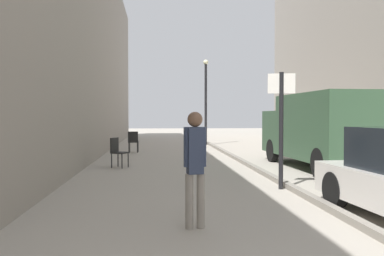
{
  "coord_description": "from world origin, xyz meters",
  "views": [
    {
      "loc": [
        -1.37,
        -1.25,
        1.64
      ],
      "look_at": [
        -0.23,
        12.23,
        1.23
      ],
      "focal_mm": 38.9,
      "sensor_mm": 36.0,
      "label": 1
    }
  ],
  "objects_px": {
    "delivery_van": "(321,129)",
    "lamp_post": "(206,96)",
    "cafe_chair_by_doorway": "(117,150)",
    "pedestrian_main_foreground": "(195,161)",
    "cafe_chair_near_window": "(133,140)",
    "street_sign_post": "(281,120)"
  },
  "relations": [
    {
      "from": "street_sign_post",
      "to": "cafe_chair_by_doorway",
      "type": "height_order",
      "value": "street_sign_post"
    },
    {
      "from": "street_sign_post",
      "to": "lamp_post",
      "type": "xyz_separation_m",
      "value": [
        -0.02,
        14.1,
        1.18
      ]
    },
    {
      "from": "street_sign_post",
      "to": "pedestrian_main_foreground",
      "type": "bearing_deg",
      "value": 65.19
    },
    {
      "from": "street_sign_post",
      "to": "cafe_chair_by_doorway",
      "type": "xyz_separation_m",
      "value": [
        -3.99,
        4.22,
        -1.0
      ]
    },
    {
      "from": "pedestrian_main_foreground",
      "to": "delivery_van",
      "type": "distance_m",
      "value": 7.9
    },
    {
      "from": "street_sign_post",
      "to": "lamp_post",
      "type": "bearing_deg",
      "value": -78.88
    },
    {
      "from": "lamp_post",
      "to": "cafe_chair_near_window",
      "type": "xyz_separation_m",
      "value": [
        -3.77,
        -4.65,
        -2.18
      ]
    },
    {
      "from": "delivery_van",
      "to": "street_sign_post",
      "type": "relative_size",
      "value": 2.17
    },
    {
      "from": "pedestrian_main_foreground",
      "to": "cafe_chair_by_doorway",
      "type": "distance_m",
      "value": 7.5
    },
    {
      "from": "pedestrian_main_foreground",
      "to": "cafe_chair_near_window",
      "type": "bearing_deg",
      "value": 88.11
    },
    {
      "from": "pedestrian_main_foreground",
      "to": "street_sign_post",
      "type": "bearing_deg",
      "value": 45.02
    },
    {
      "from": "lamp_post",
      "to": "delivery_van",
      "type": "bearing_deg",
      "value": -77.75
    },
    {
      "from": "delivery_van",
      "to": "lamp_post",
      "type": "xyz_separation_m",
      "value": [
        -2.32,
        10.66,
        1.49
      ]
    },
    {
      "from": "pedestrian_main_foreground",
      "to": "street_sign_post",
      "type": "xyz_separation_m",
      "value": [
        2.2,
        3.05,
        0.57
      ]
    },
    {
      "from": "delivery_van",
      "to": "lamp_post",
      "type": "distance_m",
      "value": 11.01
    },
    {
      "from": "lamp_post",
      "to": "cafe_chair_by_doorway",
      "type": "bearing_deg",
      "value": -111.91
    },
    {
      "from": "cafe_chair_by_doorway",
      "to": "street_sign_post",
      "type": "bearing_deg",
      "value": 69.92
    },
    {
      "from": "cafe_chair_near_window",
      "to": "cafe_chair_by_doorway",
      "type": "distance_m",
      "value": 5.24
    },
    {
      "from": "pedestrian_main_foreground",
      "to": "cafe_chair_by_doorway",
      "type": "bearing_deg",
      "value": 94.71
    },
    {
      "from": "delivery_van",
      "to": "cafe_chair_near_window",
      "type": "distance_m",
      "value": 8.58
    },
    {
      "from": "pedestrian_main_foreground",
      "to": "cafe_chair_near_window",
      "type": "relative_size",
      "value": 1.8
    },
    {
      "from": "cafe_chair_near_window",
      "to": "cafe_chair_by_doorway",
      "type": "relative_size",
      "value": 1.0
    }
  ]
}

